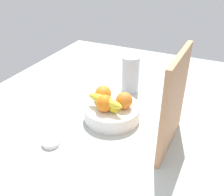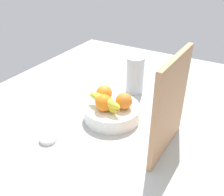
{
  "view_description": "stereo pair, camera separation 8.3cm",
  "coord_description": "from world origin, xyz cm",
  "px_view_note": "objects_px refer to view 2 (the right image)",
  "views": [
    {
      "loc": [
        77.51,
        36.7,
        63.47
      ],
      "look_at": [
        -3.6,
        -0.73,
        10.03
      ],
      "focal_mm": 40.21,
      "sensor_mm": 36.0,
      "label": 1
    },
    {
      "loc": [
        73.68,
        44.1,
        63.47
      ],
      "look_at": [
        -3.6,
        -0.73,
        10.03
      ],
      "focal_mm": 40.21,
      "sensor_mm": 36.0,
      "label": 2
    }
  ],
  "objects_px": {
    "banana_bunch": "(105,101)",
    "jar_lid": "(48,139)",
    "orange_front_right": "(104,93)",
    "orange_front_left": "(124,101)",
    "cutting_board": "(170,106)",
    "fruit_bowl": "(112,112)",
    "thermos_tumbler": "(135,75)",
    "orange_center": "(104,103)"
  },
  "relations": [
    {
      "from": "orange_front_right",
      "to": "orange_front_left",
      "type": "bearing_deg",
      "value": 81.66
    },
    {
      "from": "orange_center",
      "to": "thermos_tumbler",
      "type": "bearing_deg",
      "value": -179.13
    },
    {
      "from": "banana_bunch",
      "to": "cutting_board",
      "type": "bearing_deg",
      "value": 81.87
    },
    {
      "from": "banana_bunch",
      "to": "thermos_tumbler",
      "type": "height_order",
      "value": "thermos_tumbler"
    },
    {
      "from": "orange_front_right",
      "to": "banana_bunch",
      "type": "bearing_deg",
      "value": 35.1
    },
    {
      "from": "thermos_tumbler",
      "to": "jar_lid",
      "type": "height_order",
      "value": "thermos_tumbler"
    },
    {
      "from": "orange_front_left",
      "to": "cutting_board",
      "type": "height_order",
      "value": "cutting_board"
    },
    {
      "from": "orange_front_right",
      "to": "fruit_bowl",
      "type": "bearing_deg",
      "value": 64.53
    },
    {
      "from": "orange_center",
      "to": "jar_lid",
      "type": "distance_m",
      "value": 0.26
    },
    {
      "from": "fruit_bowl",
      "to": "banana_bunch",
      "type": "distance_m",
      "value": 0.07
    },
    {
      "from": "orange_front_right",
      "to": "thermos_tumbler",
      "type": "xyz_separation_m",
      "value": [
        -0.23,
        0.04,
        -0.0
      ]
    },
    {
      "from": "banana_bunch",
      "to": "orange_front_left",
      "type": "bearing_deg",
      "value": 115.92
    },
    {
      "from": "orange_front_right",
      "to": "banana_bunch",
      "type": "relative_size",
      "value": 0.39
    },
    {
      "from": "banana_bunch",
      "to": "thermos_tumbler",
      "type": "relative_size",
      "value": 0.97
    },
    {
      "from": "orange_front_right",
      "to": "cutting_board",
      "type": "height_order",
      "value": "cutting_board"
    },
    {
      "from": "fruit_bowl",
      "to": "jar_lid",
      "type": "xyz_separation_m",
      "value": [
        0.25,
        -0.14,
        -0.02
      ]
    },
    {
      "from": "thermos_tumbler",
      "to": "orange_front_right",
      "type": "bearing_deg",
      "value": -8.73
    },
    {
      "from": "fruit_bowl",
      "to": "orange_center",
      "type": "distance_m",
      "value": 0.08
    },
    {
      "from": "jar_lid",
      "to": "orange_front_left",
      "type": "bearing_deg",
      "value": 144.54
    },
    {
      "from": "orange_front_left",
      "to": "thermos_tumbler",
      "type": "xyz_separation_m",
      "value": [
        -0.25,
        -0.07,
        -0.0
      ]
    },
    {
      "from": "banana_bunch",
      "to": "jar_lid",
      "type": "distance_m",
      "value": 0.27
    },
    {
      "from": "orange_center",
      "to": "cutting_board",
      "type": "relative_size",
      "value": 0.2
    },
    {
      "from": "fruit_bowl",
      "to": "orange_center",
      "type": "relative_size",
      "value": 3.4
    },
    {
      "from": "orange_front_left",
      "to": "orange_center",
      "type": "distance_m",
      "value": 0.08
    },
    {
      "from": "orange_front_right",
      "to": "banana_bunch",
      "type": "distance_m",
      "value": 0.06
    },
    {
      "from": "banana_bunch",
      "to": "jar_lid",
      "type": "bearing_deg",
      "value": -27.1
    },
    {
      "from": "orange_front_left",
      "to": "cutting_board",
      "type": "relative_size",
      "value": 0.2
    },
    {
      "from": "orange_front_left",
      "to": "banana_bunch",
      "type": "xyz_separation_m",
      "value": [
        0.03,
        -0.07,
        -0.0
      ]
    },
    {
      "from": "cutting_board",
      "to": "fruit_bowl",
      "type": "bearing_deg",
      "value": -101.75
    },
    {
      "from": "orange_center",
      "to": "cutting_board",
      "type": "height_order",
      "value": "cutting_board"
    },
    {
      "from": "fruit_bowl",
      "to": "banana_bunch",
      "type": "relative_size",
      "value": 1.33
    },
    {
      "from": "cutting_board",
      "to": "orange_front_left",
      "type": "bearing_deg",
      "value": -107.39
    },
    {
      "from": "banana_bunch",
      "to": "thermos_tumbler",
      "type": "xyz_separation_m",
      "value": [
        -0.28,
        0.0,
        0.0
      ]
    },
    {
      "from": "fruit_bowl",
      "to": "jar_lid",
      "type": "bearing_deg",
      "value": -28.42
    },
    {
      "from": "orange_center",
      "to": "jar_lid",
      "type": "relative_size",
      "value": 1.04
    },
    {
      "from": "orange_front_right",
      "to": "jar_lid",
      "type": "xyz_separation_m",
      "value": [
        0.28,
        -0.08,
        -0.09
      ]
    },
    {
      "from": "thermos_tumbler",
      "to": "fruit_bowl",
      "type": "bearing_deg",
      "value": 3.98
    },
    {
      "from": "orange_front_right",
      "to": "thermos_tumbler",
      "type": "height_order",
      "value": "thermos_tumbler"
    },
    {
      "from": "orange_front_right",
      "to": "cutting_board",
      "type": "xyz_separation_m",
      "value": [
        0.09,
        0.32,
        0.08
      ]
    },
    {
      "from": "jar_lid",
      "to": "fruit_bowl",
      "type": "bearing_deg",
      "value": 151.58
    },
    {
      "from": "orange_center",
      "to": "thermos_tumbler",
      "type": "height_order",
      "value": "thermos_tumbler"
    },
    {
      "from": "banana_bunch",
      "to": "fruit_bowl",
      "type": "bearing_deg",
      "value": 140.48
    }
  ]
}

